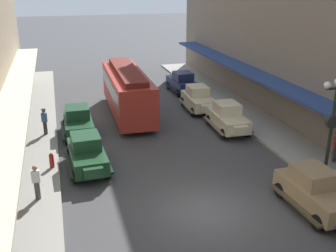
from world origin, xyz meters
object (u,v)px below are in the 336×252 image
object	(u,v)px
parked_car_2	(228,117)
pedestrian_2	(336,147)
parked_car_4	(87,152)
lamp_post_with_clock	(331,127)
parked_car_1	(315,190)
parked_car_3	(78,121)
parked_car_5	(198,98)
streetcar	(127,90)
parked_car_0	(182,82)
pedestrian_0	(36,182)
fire_hydrant	(52,160)
pedestrian_1	(45,121)

from	to	relation	value
parked_car_2	pedestrian_2	distance (m)	7.22
parked_car_4	lamp_post_with_clock	size ratio (longest dim) A/B	0.84
parked_car_1	lamp_post_with_clock	xyz separation A→B (m)	(1.85, 1.80, 2.04)
pedestrian_2	parked_car_3	bearing A→B (deg)	147.94
parked_car_5	pedestrian_2	world-z (taller)	parked_car_5
streetcar	pedestrian_2	world-z (taller)	streetcar
parked_car_0	pedestrian_2	world-z (taller)	parked_car_0
parked_car_5	pedestrian_0	world-z (taller)	parked_car_5
parked_car_0	parked_car_2	size ratio (longest dim) A/B	1.00
parked_car_0	parked_car_5	size ratio (longest dim) A/B	1.00
pedestrian_2	pedestrian_0	bearing A→B (deg)	178.83
parked_car_3	pedestrian_2	world-z (taller)	parked_car_3
parked_car_1	parked_car_3	size ratio (longest dim) A/B	1.01
pedestrian_2	parked_car_5	bearing A→B (deg)	109.38
parked_car_1	pedestrian_2	distance (m)	5.24
parked_car_4	streetcar	distance (m)	9.04
streetcar	pedestrian_2	size ratio (longest dim) A/B	5.78
parked_car_0	parked_car_5	xyz separation A→B (m)	(-0.39, -5.22, 0.00)
parked_car_0	streetcar	size ratio (longest dim) A/B	0.45
lamp_post_with_clock	pedestrian_0	xyz separation A→B (m)	(-13.39, 2.12, -2.00)
fire_hydrant	pedestrian_0	xyz separation A→B (m)	(-0.64, -3.12, 0.43)
parked_car_4	parked_car_5	bearing A→B (deg)	41.05
parked_car_1	lamp_post_with_clock	world-z (taller)	lamp_post_with_clock
parked_car_3	fire_hydrant	size ratio (longest dim) A/B	5.20
fire_hydrant	pedestrian_0	distance (m)	3.21
parked_car_5	parked_car_1	bearing A→B (deg)	-89.83
pedestrian_1	pedestrian_2	bearing A→B (deg)	-29.51
parked_car_2	pedestrian_1	size ratio (longest dim) A/B	2.58
parked_car_0	parked_car_4	world-z (taller)	same
parked_car_0	parked_car_2	distance (m)	9.84
parked_car_3	streetcar	xyz separation A→B (m)	(3.79, 3.14, 0.96)
parked_car_3	streetcar	size ratio (longest dim) A/B	0.44
streetcar	pedestrian_0	xyz separation A→B (m)	(-6.15, -10.96, -0.91)
parked_car_4	streetcar	xyz separation A→B (m)	(3.69, 8.20, 0.96)
streetcar	lamp_post_with_clock	bearing A→B (deg)	-61.02
parked_car_0	parked_car_3	world-z (taller)	same
streetcar	fire_hydrant	world-z (taller)	streetcar
parked_car_5	pedestrian_1	xyz separation A→B (m)	(-11.19, -2.44, 0.07)
parked_car_0	parked_car_3	size ratio (longest dim) A/B	1.01
parked_car_4	pedestrian_0	xyz separation A→B (m)	(-2.46, -2.76, 0.05)
lamp_post_with_clock	parked_car_2	bearing A→B (deg)	100.55
streetcar	parked_car_1	bearing A→B (deg)	-70.07
parked_car_1	streetcar	xyz separation A→B (m)	(-5.39, 14.88, 0.96)
parked_car_3	streetcar	distance (m)	5.01
streetcar	parked_car_2	bearing A→B (deg)	-40.83
parked_car_3	lamp_post_with_clock	size ratio (longest dim) A/B	0.83
parked_car_3	pedestrian_0	xyz separation A→B (m)	(-2.36, -7.83, 0.05)
parked_car_5	lamp_post_with_clock	world-z (taller)	lamp_post_with_clock
parked_car_3	lamp_post_with_clock	distance (m)	14.99
parked_car_3	streetcar	world-z (taller)	streetcar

